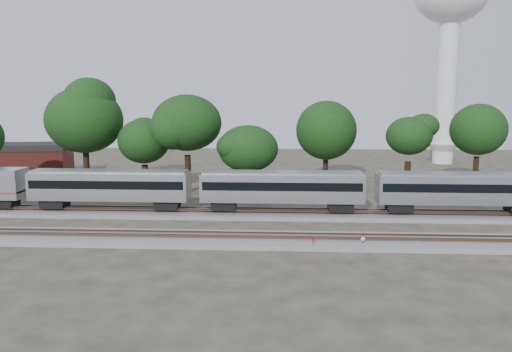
{
  "coord_description": "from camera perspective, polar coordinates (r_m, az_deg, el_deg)",
  "views": [
    {
      "loc": [
        2.29,
        -45.43,
        12.07
      ],
      "look_at": [
        -0.45,
        5.0,
        4.39
      ],
      "focal_mm": 35.0,
      "sensor_mm": 36.0,
      "label": 1
    }
  ],
  "objects": [
    {
      "name": "ground",
      "position": [
        47.07,
        0.22,
        -6.21
      ],
      "size": [
        160.0,
        160.0,
        0.0
      ],
      "primitive_type": "plane",
      "color": "#383328",
      "rests_on": "ground"
    },
    {
      "name": "track_far",
      "position": [
        52.83,
        0.55,
        -4.33
      ],
      "size": [
        160.0,
        5.0,
        0.73
      ],
      "color": "slate",
      "rests_on": "ground"
    },
    {
      "name": "track_near",
      "position": [
        43.16,
        -0.05,
        -7.31
      ],
      "size": [
        160.0,
        5.0,
        0.73
      ],
      "color": "slate",
      "rests_on": "ground"
    },
    {
      "name": "train",
      "position": [
        53.01,
        13.07,
        -1.28
      ],
      "size": [
        106.49,
        3.04,
        4.48
      ],
      "color": "silver",
      "rests_on": "ground"
    },
    {
      "name": "switch_stand_red",
      "position": [
        41.39,
        6.54,
        -7.45
      ],
      "size": [
        0.3,
        0.15,
        1.0
      ],
      "rotation": [
        0.0,
        0.0,
        0.41
      ],
      "color": "#512D19",
      "rests_on": "ground"
    },
    {
      "name": "switch_stand_white",
      "position": [
        42.16,
        12.11,
        -7.29
      ],
      "size": [
        0.31,
        0.06,
        0.99
      ],
      "rotation": [
        0.0,
        0.0,
        -0.09
      ],
      "color": "#512D19",
      "rests_on": "ground"
    },
    {
      "name": "switch_lever",
      "position": [
        41.9,
        9.48,
        -8.0
      ],
      "size": [
        0.5,
        0.3,
        0.3
      ],
      "primitive_type": "cube",
      "rotation": [
        0.0,
        0.0,
        0.01
      ],
      "color": "#512D19",
      "rests_on": "ground"
    },
    {
      "name": "water_tower",
      "position": [
        103.75,
        21.33,
        16.78
      ],
      "size": [
        13.54,
        13.54,
        37.48
      ],
      "color": "silver",
      "rests_on": "ground"
    },
    {
      "name": "brick_building",
      "position": [
        87.31,
        -24.05,
        1.7
      ],
      "size": [
        12.22,
        9.66,
        5.27
      ],
      "rotation": [
        0.0,
        0.0,
        0.19
      ],
      "color": "maroon",
      "rests_on": "ground"
    },
    {
      "name": "tree_1",
      "position": [
        70.93,
        -19.05,
        6.05
      ],
      "size": [
        9.6,
        9.6,
        13.54
      ],
      "color": "black",
      "rests_on": "ground"
    },
    {
      "name": "tree_2",
      "position": [
        67.0,
        -12.69,
        3.89
      ],
      "size": [
        6.9,
        6.9,
        9.73
      ],
      "color": "black",
      "rests_on": "ground"
    },
    {
      "name": "tree_3",
      "position": [
        66.07,
        -7.9,
        6.02
      ],
      "size": [
        9.31,
        9.31,
        13.12
      ],
      "color": "black",
      "rests_on": "ground"
    },
    {
      "name": "tree_4",
      "position": [
        62.32,
        -0.92,
        3.12
      ],
      "size": [
        6.2,
        6.2,
        8.74
      ],
      "color": "black",
      "rests_on": "ground"
    },
    {
      "name": "tree_5",
      "position": [
        72.39,
        8.03,
        5.18
      ],
      "size": [
        7.95,
        7.95,
        11.21
      ],
      "color": "black",
      "rests_on": "ground"
    },
    {
      "name": "tree_6",
      "position": [
        69.24,
        17.08,
        4.38
      ],
      "size": [
        7.53,
        7.53,
        10.61
      ],
      "color": "black",
      "rests_on": "ground"
    },
    {
      "name": "tree_7",
      "position": [
        75.12,
        24.07,
        4.86
      ],
      "size": [
        8.24,
        8.24,
        11.62
      ],
      "color": "black",
      "rests_on": "ground"
    }
  ]
}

